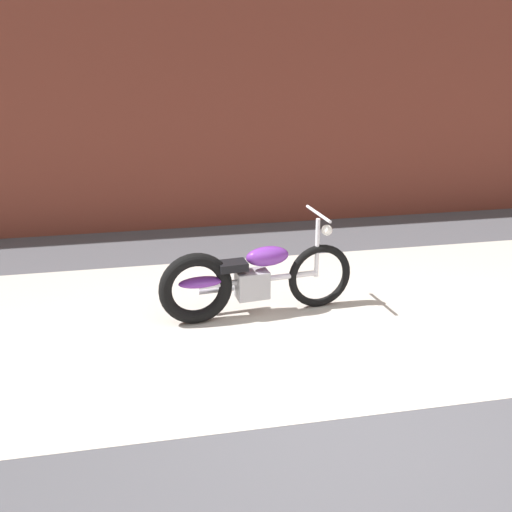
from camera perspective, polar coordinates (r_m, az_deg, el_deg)
ground_plane at (r=4.80m, az=8.71°, el=-14.61°), size 80.00×80.00×0.00m
sidewalk_slab at (r=6.24m, az=3.32°, el=-5.66°), size 36.00×3.50×0.01m
brick_building_wall at (r=9.00m, az=-2.16°, el=19.11°), size 36.00×0.50×5.11m
motorcycle_purple at (r=6.10m, az=-1.08°, el=-2.20°), size 2.00×0.58×1.03m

